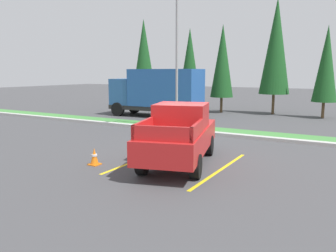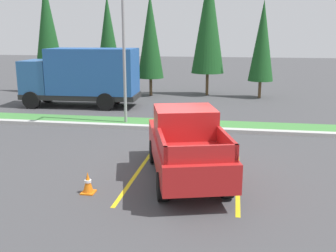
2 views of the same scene
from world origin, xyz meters
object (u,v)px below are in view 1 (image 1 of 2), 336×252
at_px(cypress_tree_right_inner, 276,46).
at_px(traffic_cone, 94,157).
at_px(cypress_tree_center, 222,61).
at_px(cypress_tree_leftmost, 144,56).
at_px(cargo_truck_distant, 158,91).
at_px(street_light, 176,53).
at_px(cypress_tree_rightmost, 326,64).
at_px(cypress_tree_left_inner, 190,62).
at_px(pickup_truck_main, 180,134).

xyz_separation_m(cypress_tree_right_inner, traffic_cone, (-1.95, -17.91, -4.80)).
bearing_deg(cypress_tree_center, traffic_cone, -83.67).
bearing_deg(cypress_tree_leftmost, traffic_cone, -61.38).
bearing_deg(cargo_truck_distant, cypress_tree_right_inner, 39.07).
height_order(cypress_tree_leftmost, cypress_tree_center, cypress_tree_leftmost).
height_order(street_light, cypress_tree_rightmost, street_light).
height_order(cypress_tree_center, cypress_tree_right_inner, cypress_tree_right_inner).
xyz_separation_m(street_light, cypress_tree_leftmost, (-8.11, 8.98, 0.36)).
height_order(cargo_truck_distant, cypress_tree_right_inner, cypress_tree_right_inner).
xyz_separation_m(street_light, cypress_tree_left_inner, (-3.84, 9.57, -0.22)).
bearing_deg(cargo_truck_distant, cypress_tree_center, 56.77).
distance_m(street_light, cypress_tree_center, 8.77).
bearing_deg(pickup_truck_main, cypress_tree_leftmost, 127.32).
distance_m(pickup_truck_main, cargo_truck_distant, 13.01).
bearing_deg(street_light, traffic_cone, -81.13).
relative_size(street_light, cypress_tree_left_inner, 1.08).
height_order(cargo_truck_distant, cypress_tree_leftmost, cypress_tree_leftmost).
distance_m(street_light, cypress_tree_right_inner, 10.23).
bearing_deg(cargo_truck_distant, cypress_tree_rightmost, 25.47).
relative_size(cargo_truck_distant, traffic_cone, 11.48).
xyz_separation_m(cypress_tree_leftmost, cypress_tree_right_inner, (11.35, 0.69, 0.47)).
bearing_deg(cypress_tree_leftmost, cypress_tree_center, -1.77).
height_order(cypress_tree_leftmost, cypress_tree_left_inner, cypress_tree_leftmost).
bearing_deg(cypress_tree_center, pickup_truck_main, -74.14).
bearing_deg(cypress_tree_left_inner, cypress_tree_center, -14.30).
height_order(pickup_truck_main, traffic_cone, pickup_truck_main).
height_order(street_light, traffic_cone, street_light).
bearing_deg(cypress_tree_left_inner, cypress_tree_leftmost, -172.07).
bearing_deg(cypress_tree_rightmost, cargo_truck_distant, -154.53).
height_order(street_light, cypress_tree_left_inner, street_light).
bearing_deg(pickup_truck_main, cypress_tree_rightmost, 78.94).
height_order(cargo_truck_distant, cypress_tree_left_inner, cypress_tree_left_inner).
bearing_deg(cypress_tree_leftmost, cypress_tree_left_inner, 7.93).
distance_m(street_light, cypress_tree_leftmost, 12.11).
bearing_deg(cypress_tree_center, cypress_tree_right_inner, 13.49).
bearing_deg(cypress_tree_rightmost, cypress_tree_leftmost, -179.71).
xyz_separation_m(street_light, cypress_tree_center, (-0.60, 8.75, -0.21)).
xyz_separation_m(street_light, cypress_tree_rightmost, (6.82, 9.06, -0.51)).
bearing_deg(cypress_tree_center, cargo_truck_distant, -123.23).
bearing_deg(cargo_truck_distant, cypress_tree_leftmost, 132.09).
height_order(pickup_truck_main, cypress_tree_left_inner, cypress_tree_left_inner).
relative_size(pickup_truck_main, cypress_tree_rightmost, 0.87).
relative_size(cypress_tree_center, cypress_tree_rightmost, 1.08).
bearing_deg(cypress_tree_center, cypress_tree_leftmost, 178.23).
height_order(pickup_truck_main, cypress_tree_leftmost, cypress_tree_leftmost).
xyz_separation_m(cargo_truck_distant, cypress_tree_left_inner, (-0.18, 5.51, 2.19)).
bearing_deg(cypress_tree_rightmost, cypress_tree_center, -177.62).
height_order(cypress_tree_leftmost, cypress_tree_rightmost, cypress_tree_leftmost).
xyz_separation_m(cypress_tree_leftmost, cypress_tree_rightmost, (14.93, 0.08, -0.87)).
bearing_deg(street_light, cargo_truck_distant, 132.08).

